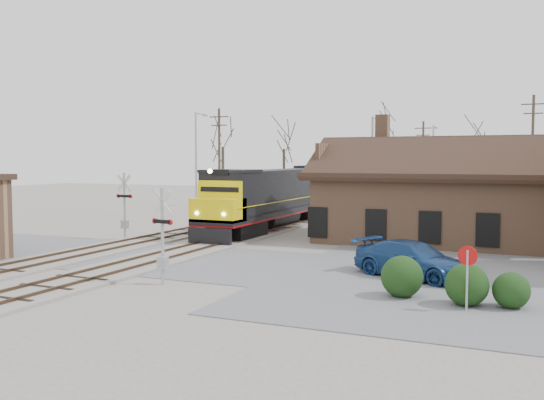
{
  "coord_description": "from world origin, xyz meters",
  "views": [
    {
      "loc": [
        17.31,
        -25.67,
        5.11
      ],
      "look_at": [
        2.11,
        9.0,
        2.46
      ],
      "focal_mm": 40.0,
      "sensor_mm": 36.0,
      "label": 1
    }
  ],
  "objects_px": {
    "locomotive_trailing": "(353,185)",
    "parked_car": "(413,260)",
    "depot": "(441,202)",
    "locomotive_lead": "(274,196)"
  },
  "relations": [
    {
      "from": "locomotive_trailing",
      "to": "parked_car",
      "type": "height_order",
      "value": "locomotive_trailing"
    },
    {
      "from": "parked_car",
      "to": "depot",
      "type": "bearing_deg",
      "value": 26.53
    },
    {
      "from": "depot",
      "to": "locomotive_trailing",
      "type": "height_order",
      "value": "depot"
    },
    {
      "from": "locomotive_lead",
      "to": "parked_car",
      "type": "bearing_deg",
      "value": -48.21
    },
    {
      "from": "depot",
      "to": "locomotive_trailing",
      "type": "relative_size",
      "value": 0.76
    },
    {
      "from": "locomotive_lead",
      "to": "locomotive_trailing",
      "type": "relative_size",
      "value": 1.0
    },
    {
      "from": "depot",
      "to": "locomotive_lead",
      "type": "height_order",
      "value": "depot"
    },
    {
      "from": "locomotive_lead",
      "to": "locomotive_trailing",
      "type": "xyz_separation_m",
      "value": [
        0.0,
        20.24,
        -0.0
      ]
    },
    {
      "from": "depot",
      "to": "locomotive_lead",
      "type": "bearing_deg",
      "value": 169.92
    },
    {
      "from": "locomotive_trailing",
      "to": "parked_car",
      "type": "bearing_deg",
      "value": -69.87
    }
  ]
}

